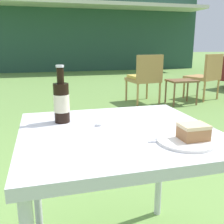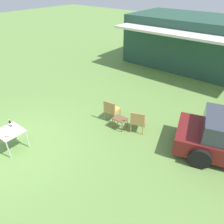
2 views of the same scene
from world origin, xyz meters
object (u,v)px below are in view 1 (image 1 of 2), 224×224
Objects in this scene: wicker_chair_cushioned at (145,76)px; garden_side_table at (182,83)px; wicker_chair_plain at (206,74)px; patio_table at (118,146)px; cake_on_plate at (190,136)px; cola_bottle_near at (62,101)px.

wicker_chair_cushioned is 0.66m from garden_side_table.
garden_side_table is (-0.63, -0.23, -0.12)m from wicker_chair_plain.
patio_table reaches higher than garden_side_table.
cake_on_plate is (-1.86, -3.30, 0.35)m from garden_side_table.
patio_table is (-2.70, -3.34, 0.14)m from wicker_chair_plain.
patio_table is at bearing -38.55° from cola_bottle_near.
wicker_chair_plain is 4.33m from cake_on_plate.
wicker_chair_plain reaches higher than garden_side_table.
wicker_chair_plain is 1.76× the size of garden_side_table.
cola_bottle_near reaches higher than cake_on_plate.
wicker_chair_cushioned is at bearing 62.09° from cola_bottle_near.
wicker_chair_plain reaches higher than patio_table.
wicker_chair_plain is 3.36× the size of cola_bottle_near.
wicker_chair_plain is (1.23, -0.02, 0.01)m from wicker_chair_cushioned.
wicker_chair_cushioned reaches higher than cake_on_plate.
garden_side_table is 0.61× the size of patio_table.
cola_bottle_near is (-0.21, 0.17, 0.17)m from patio_table.
wicker_chair_cushioned is 1.08× the size of patio_table.
cola_bottle_near is at bearing 138.73° from cake_on_plate.
cake_on_plate is at bearing -119.37° from garden_side_table.
wicker_chair_plain is 4.31m from cola_bottle_near.
wicker_chair_plain is at bearing 20.36° from garden_side_table.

